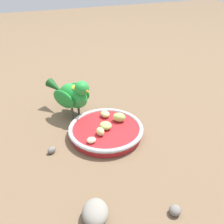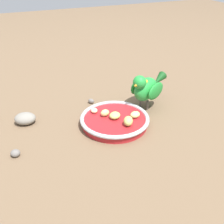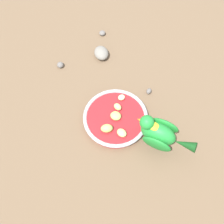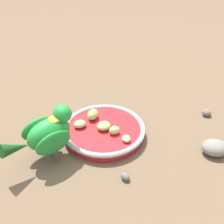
% 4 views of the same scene
% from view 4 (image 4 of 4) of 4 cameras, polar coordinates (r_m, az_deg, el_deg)
% --- Properties ---
extents(ground_plane, '(4.00, 4.00, 0.00)m').
position_cam_4_polar(ground_plane, '(0.86, -0.71, -4.83)').
color(ground_plane, brown).
extents(feeding_bowl, '(0.22, 0.22, 0.03)m').
position_cam_4_polar(feeding_bowl, '(0.86, -1.39, -3.32)').
color(feeding_bowl, '#AD1E23').
rests_on(feeding_bowl, ground_plane).
extents(apple_piece_0, '(0.05, 0.05, 0.02)m').
position_cam_4_polar(apple_piece_0, '(0.85, -1.44, -2.42)').
color(apple_piece_0, '#B2CC66').
rests_on(apple_piece_0, feeding_bowl).
extents(apple_piece_1, '(0.03, 0.04, 0.02)m').
position_cam_4_polar(apple_piece_1, '(0.86, -5.59, -2.08)').
color(apple_piece_1, '#C6D17A').
rests_on(apple_piece_1, feeding_bowl).
extents(apple_piece_2, '(0.02, 0.03, 0.02)m').
position_cam_4_polar(apple_piece_2, '(0.83, 0.41, -3.18)').
color(apple_piece_2, '#C6D17A').
rests_on(apple_piece_2, feeding_bowl).
extents(apple_piece_3, '(0.03, 0.02, 0.01)m').
position_cam_4_polar(apple_piece_3, '(0.81, 2.50, -4.63)').
color(apple_piece_3, beige).
rests_on(apple_piece_3, feeding_bowl).
extents(apple_piece_4, '(0.05, 0.04, 0.03)m').
position_cam_4_polar(apple_piece_4, '(0.89, -3.33, -0.42)').
color(apple_piece_4, '#B2CC66').
rests_on(apple_piece_4, feeding_bowl).
extents(parrot, '(0.13, 0.18, 0.13)m').
position_cam_4_polar(parrot, '(0.77, -11.14, -3.61)').
color(parrot, '#59544C').
rests_on(parrot, ground_plane).
extents(rock_large, '(0.07, 0.08, 0.04)m').
position_cam_4_polar(rock_large, '(0.85, 17.43, -5.93)').
color(rock_large, gray).
rests_on(rock_large, ground_plane).
extents(pebble_0, '(0.03, 0.03, 0.02)m').
position_cam_4_polar(pebble_0, '(0.75, 2.32, -11.12)').
color(pebble_0, slate).
rests_on(pebble_0, ground_plane).
extents(pebble_1, '(0.03, 0.03, 0.02)m').
position_cam_4_polar(pebble_1, '(0.98, 16.09, -0.09)').
color(pebble_1, slate).
rests_on(pebble_1, ground_plane).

